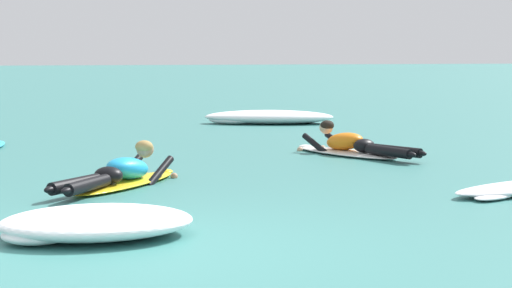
% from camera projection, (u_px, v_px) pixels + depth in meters
% --- Properties ---
extents(ground_plane, '(120.00, 120.00, 0.00)m').
position_uv_depth(ground_plane, '(105.00, 135.00, 17.34)').
color(ground_plane, '#387A75').
extents(surfer_near, '(1.69, 2.29, 0.54)m').
position_uv_depth(surfer_near, '(121.00, 175.00, 10.96)').
color(surfer_near, yellow).
rests_on(surfer_near, ground).
extents(surfer_far, '(1.54, 2.41, 0.54)m').
position_uv_depth(surfer_far, '(352.00, 146.00, 14.07)').
color(surfer_far, white).
rests_on(surfer_far, ground).
extents(whitewater_front, '(1.73, 1.28, 0.26)m').
position_uv_depth(whitewater_front, '(97.00, 223.00, 8.10)').
color(whitewater_front, white).
rests_on(whitewater_front, ground).
extents(whitewater_back, '(2.83, 1.57, 0.28)m').
position_uv_depth(whitewater_back, '(269.00, 117.00, 19.74)').
color(whitewater_back, white).
rests_on(whitewater_back, ground).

